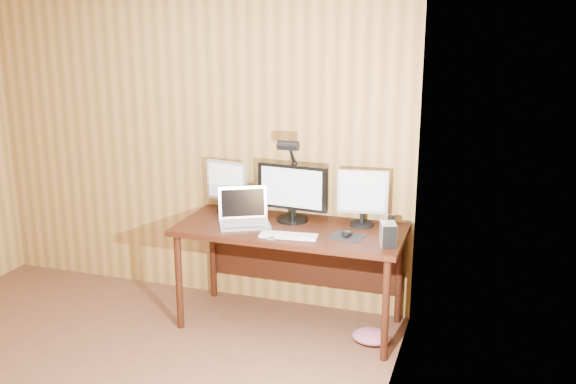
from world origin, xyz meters
The scene contains 14 objects.
room_shell centered at (0.00, 0.00, 1.25)m, with size 4.00×4.00×4.00m.
desk centered at (0.93, 1.70, 0.63)m, with size 1.60×0.70×0.75m.
monitor_center centered at (0.90, 1.78, 0.96)m, with size 0.53×0.23×0.41m.
monitor_left centered at (0.36, 1.84, 0.96)m, with size 0.34×0.16×0.39m.
monitor_right centered at (1.40, 1.82, 0.97)m, with size 0.35×0.17×0.40m.
laptop centered at (0.59, 1.61, 0.81)m, with size 0.43×0.40×0.25m.
keyboard centered at (0.98, 1.43, 0.76)m, with size 0.40×0.16×0.02m.
mousepad centered at (1.35, 1.56, 0.75)m, with size 0.22×0.18×0.00m, color black.
mouse centered at (1.35, 1.56, 0.77)m, with size 0.07×0.11×0.04m, color black.
hard_drive centered at (1.64, 1.47, 0.83)m, with size 0.13×0.16×0.15m.
phone centered at (0.89, 1.38, 0.76)m, with size 0.05×0.10×0.01m.
speaker centered at (1.62, 1.75, 0.81)m, with size 0.05×0.05×0.12m, color black.
desk_lamp centered at (0.90, 1.75, 1.15)m, with size 0.15×0.21×0.65m.
fabric_pile centered at (1.55, 1.55, 0.04)m, with size 0.27×0.22×0.09m, color #B55776, non-canonical shape.
Camera 1 is at (2.25, -2.45, 2.17)m, focal length 40.00 mm.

